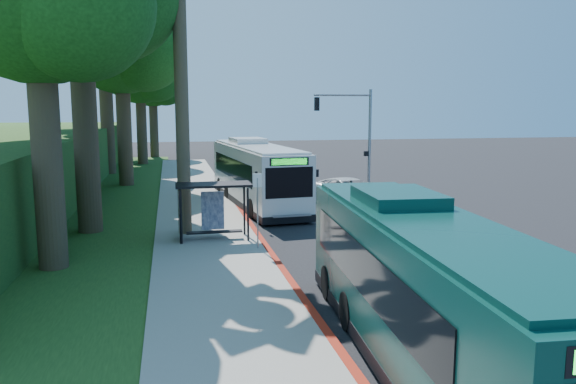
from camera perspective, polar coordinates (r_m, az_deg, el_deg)
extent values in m
plane|color=black|center=(28.91, 6.02, -2.98)|extent=(140.00, 140.00, 0.00)
cube|color=gray|center=(27.58, -8.60, -3.47)|extent=(4.50, 70.00, 0.12)
cube|color=#A12211|center=(23.94, -2.50, -5.22)|extent=(0.25, 30.00, 0.13)
cube|color=#234719|center=(32.72, -19.14, -2.00)|extent=(8.00, 70.00, 0.06)
cube|color=black|center=(24.23, -7.60, 0.74)|extent=(3.20, 1.50, 0.10)
cube|color=black|center=(24.37, -10.94, -2.39)|extent=(0.06, 1.30, 2.20)
cube|color=navy|center=(25.11, -7.66, -1.87)|extent=(1.00, 0.12, 1.70)
cube|color=black|center=(24.49, -7.48, -4.05)|extent=(2.40, 0.40, 0.06)
cube|color=black|center=(24.96, -10.85, -2.13)|extent=(0.08, 0.08, 2.40)
cube|color=black|center=(25.16, -4.46, -1.91)|extent=(0.08, 0.08, 2.40)
cube|color=black|center=(23.78, -10.79, -2.66)|extent=(0.08, 0.08, 2.40)
cube|color=black|center=(23.99, -4.09, -2.43)|extent=(0.08, 0.08, 2.40)
cylinder|color=gray|center=(22.60, -3.11, -2.33)|extent=(0.06, 0.06, 3.00)
cube|color=white|center=(22.38, -3.13, 1.19)|extent=(0.35, 0.04, 0.55)
cylinder|color=gray|center=(39.42, 8.29, 5.20)|extent=(0.20, 0.20, 7.00)
cylinder|color=gray|center=(38.72, 5.57, 9.77)|extent=(4.00, 0.14, 0.14)
cube|color=black|center=(38.21, 2.95, 8.92)|extent=(0.30, 0.30, 0.90)
cube|color=black|center=(39.40, 7.92, 3.89)|extent=(0.25, 0.25, 0.35)
cylinder|color=#4C3F2D|center=(25.45, -10.78, 10.07)|extent=(0.60, 0.60, 13.00)
cylinder|color=#382B1E|center=(27.20, -19.93, 6.97)|extent=(1.10, 1.10, 10.50)
cylinder|color=#382B1E|center=(35.25, -19.83, 8.37)|extent=(1.18, 1.18, 11.90)
cylinder|color=#382B1E|center=(43.07, -16.33, 7.09)|extent=(1.06, 1.06, 9.80)
sphere|color=#113B10|center=(43.36, -16.68, 15.06)|extent=(8.40, 8.40, 8.40)
sphere|color=#113B10|center=(41.90, -14.40, 13.84)|extent=(5.88, 5.88, 5.88)
sphere|color=#113B10|center=(44.86, -18.40, 13.67)|extent=(5.46, 5.46, 5.46)
cylinder|color=#382B1E|center=(51.20, -17.95, 7.99)|extent=(1.14, 1.14, 11.20)
sphere|color=#113B10|center=(51.64, -18.32, 15.63)|extent=(9.60, 9.60, 9.60)
sphere|color=#113B10|center=(49.90, -16.17, 14.51)|extent=(6.72, 6.72, 6.72)
sphere|color=#113B10|center=(53.38, -19.91, 14.28)|extent=(6.24, 6.24, 6.24)
cylinder|color=#382B1E|center=(59.01, -14.67, 7.13)|extent=(1.02, 1.02, 9.10)
sphere|color=#113B10|center=(59.16, -14.88, 12.55)|extent=(8.00, 8.00, 8.00)
sphere|color=#113B10|center=(57.84, -13.29, 11.67)|extent=(5.60, 5.60, 5.60)
sphere|color=#113B10|center=(60.58, -16.14, 11.66)|extent=(5.20, 5.20, 5.20)
cylinder|color=#382B1E|center=(66.98, -13.49, 7.02)|extent=(0.98, 0.98, 8.40)
sphere|color=#113B10|center=(67.05, -13.65, 11.42)|extent=(7.00, 7.00, 7.00)
sphere|color=#113B10|center=(65.94, -12.41, 10.68)|extent=(4.90, 4.90, 4.90)
sphere|color=#113B10|center=(68.28, -14.64, 10.73)|extent=(4.55, 4.55, 4.55)
cylinder|color=#382B1E|center=(21.39, -23.35, 4.60)|extent=(1.02, 1.02, 9.10)
sphere|color=#113B10|center=(20.32, -20.60, 17.47)|extent=(5.04, 5.04, 5.04)
sphere|color=#113B10|center=(23.14, -26.65, 16.62)|extent=(4.68, 4.68, 4.68)
cube|color=silver|center=(33.44, -3.22, 1.95)|extent=(3.99, 13.16, 3.08)
cube|color=black|center=(33.66, -3.20, -0.74)|extent=(4.03, 13.22, 0.38)
cube|color=black|center=(33.93, -3.45, 2.55)|extent=(3.78, 10.33, 1.19)
cube|color=black|center=(27.28, 0.10, 0.97)|extent=(2.42, 0.36, 1.51)
cube|color=black|center=(39.63, -5.52, 3.47)|extent=(2.20, 0.34, 1.08)
cube|color=#19E533|center=(27.15, 0.11, 3.11)|extent=(1.79, 0.28, 0.30)
cube|color=silver|center=(33.29, -3.25, 4.67)|extent=(3.71, 12.49, 0.13)
cube|color=silver|center=(35.37, -4.11, 5.19)|extent=(2.18, 2.87, 0.38)
cylinder|color=black|center=(29.36, -3.56, -1.70)|extent=(0.43, 1.11, 1.08)
cylinder|color=black|center=(30.05, 1.06, -1.45)|extent=(0.43, 1.11, 1.08)
cylinder|color=black|center=(38.12, -6.85, 0.64)|extent=(0.43, 1.11, 1.08)
cylinder|color=black|center=(38.65, -3.21, 0.79)|extent=(0.43, 1.11, 1.08)
cube|color=#09342E|center=(13.00, 13.92, -9.40)|extent=(3.41, 12.45, 2.92)
cube|color=black|center=(13.53, 13.68, -15.51)|extent=(3.44, 12.52, 0.36)
cube|color=black|center=(13.37, 13.14, -7.60)|extent=(3.30, 9.75, 1.13)
cube|color=black|center=(18.52, 6.88, -2.75)|extent=(2.10, 0.26, 1.03)
cube|color=#09342E|center=(12.62, 14.17, -2.85)|extent=(3.16, 11.82, 0.12)
cube|color=#09342E|center=(14.47, 11.13, -0.60)|extent=(1.99, 2.68, 0.36)
cylinder|color=black|center=(17.32, 4.19, -9.13)|extent=(0.37, 1.04, 1.03)
cylinder|color=black|center=(17.96, 11.68, -8.64)|extent=(0.37, 1.04, 1.03)
imported|color=silver|center=(33.64, 6.24, 0.02)|extent=(4.37, 6.24, 1.58)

